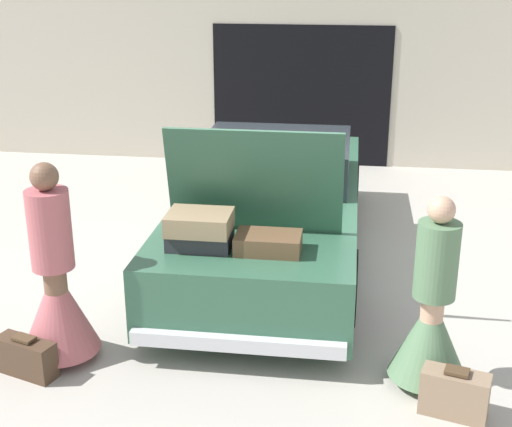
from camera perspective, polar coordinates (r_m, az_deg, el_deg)
ground_plane at (r=8.03m, az=1.28°, el=-3.48°), size 40.00×40.00×0.00m
garage_wall_back at (r=11.45m, az=3.69°, el=10.85°), size 12.00×0.14×2.80m
car at (r=7.82m, az=1.30°, el=0.55°), size 1.88×4.83×1.81m
person_left at (r=6.07m, az=-15.68°, el=-6.07°), size 0.65×0.65×1.70m
person_right at (r=5.70m, az=13.84°, el=-8.30°), size 0.61×0.61×1.56m
suitcase_beside_left_person at (r=6.12m, az=-17.90°, el=-10.87°), size 0.54×0.33×0.34m
suitcase_beside_right_person at (r=5.56m, az=15.60°, el=-13.72°), size 0.52×0.33×0.38m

